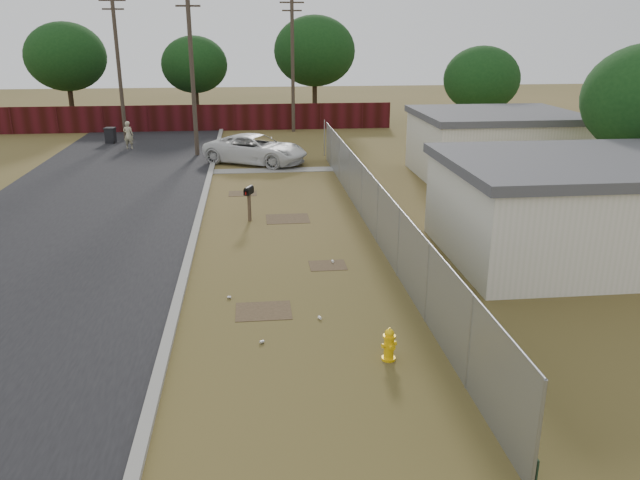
{
  "coord_description": "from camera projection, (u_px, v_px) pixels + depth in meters",
  "views": [
    {
      "loc": [
        -0.96,
        -19.36,
        6.73
      ],
      "look_at": [
        0.88,
        -2.82,
        1.1
      ],
      "focal_mm": 35.0,
      "sensor_mm": 36.0,
      "label": 1
    }
  ],
  "objects": [
    {
      "name": "privacy_fence",
      "position": [
        177.0,
        118.0,
        43.11
      ],
      "size": [
        30.0,
        0.12,
        1.8
      ],
      "primitive_type": "cube",
      "color": "#420E12",
      "rests_on": "ground"
    },
    {
      "name": "pedestrian",
      "position": [
        128.0,
        135.0,
        36.76
      ],
      "size": [
        0.66,
        0.49,
        1.64
      ],
      "primitive_type": "imported",
      "rotation": [
        0.0,
        0.0,
        2.96
      ],
      "color": "tan",
      "rests_on": "ground"
    },
    {
      "name": "street",
      "position": [
        120.0,
        191.0,
        27.36
      ],
      "size": [
        15.1,
        60.0,
        0.12
      ],
      "color": "black",
      "rests_on": "ground"
    },
    {
      "name": "mailbox",
      "position": [
        249.0,
        194.0,
        22.77
      ],
      "size": [
        0.38,
        0.56,
        1.31
      ],
      "color": "brown",
      "rests_on": "ground"
    },
    {
      "name": "pickup_truck",
      "position": [
        256.0,
        149.0,
        32.76
      ],
      "size": [
        5.99,
        4.89,
        1.52
      ],
      "primitive_type": "imported",
      "rotation": [
        0.0,
        0.0,
        1.05
      ],
      "color": "silver",
      "rests_on": "ground"
    },
    {
      "name": "utility_poles",
      "position": [
        204.0,
        65.0,
        38.06
      ],
      "size": [
        12.6,
        8.24,
        9.0
      ],
      "color": "#44382D",
      "rests_on": "ground"
    },
    {
      "name": "scattered_litter",
      "position": [
        288.0,
        301.0,
        16.18
      ],
      "size": [
        3.15,
        5.05,
        0.07
      ],
      "color": "white",
      "rests_on": "ground"
    },
    {
      "name": "houses",
      "position": [
        531.0,
        171.0,
        23.95
      ],
      "size": [
        9.3,
        17.24,
        3.1
      ],
      "color": "silver",
      "rests_on": "ground"
    },
    {
      "name": "ground",
      "position": [
        284.0,
        245.0,
        20.49
      ],
      "size": [
        120.0,
        120.0,
        0.0
      ],
      "primitive_type": "plane",
      "color": "brown",
      "rests_on": "ground"
    },
    {
      "name": "trash_bin",
      "position": [
        110.0,
        135.0,
        38.69
      ],
      "size": [
        0.69,
        0.75,
        0.97
      ],
      "color": "black",
      "rests_on": "ground"
    },
    {
      "name": "fire_hydrant",
      "position": [
        389.0,
        345.0,
        13.29
      ],
      "size": [
        0.38,
        0.38,
        0.76
      ],
      "color": "yellow",
      "rests_on": "ground"
    },
    {
      "name": "horizon_trees",
      "position": [
        276.0,
        63.0,
        41.27
      ],
      "size": [
        33.32,
        31.94,
        7.78
      ],
      "color": "#302416",
      "rests_on": "ground"
    },
    {
      "name": "chainlink_fence",
      "position": [
        372.0,
        211.0,
        21.53
      ],
      "size": [
        0.1,
        27.06,
        2.02
      ],
      "color": "gray",
      "rests_on": "ground"
    }
  ]
}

